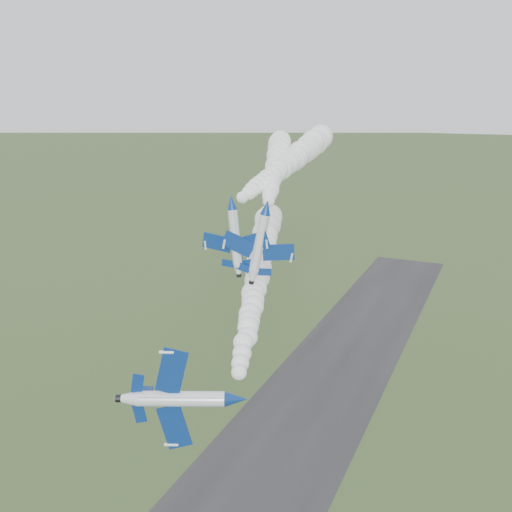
{
  "coord_description": "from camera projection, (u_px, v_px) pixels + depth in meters",
  "views": [
    {
      "loc": [
        31.37,
        -50.89,
        58.71
      ],
      "look_at": [
        0.24,
        18.38,
        37.62
      ],
      "focal_mm": 40.0,
      "sensor_mm": 36.0,
      "label": 1
    }
  ],
  "objects": [
    {
      "name": "runway",
      "position": [
        282.0,
        447.0,
        99.18
      ],
      "size": [
        24.0,
        260.0,
        0.04
      ],
      "primitive_type": "cube",
      "color": "#2A2A2C",
      "rests_on": "ground"
    },
    {
      "name": "jet_lead",
      "position": [
        236.0,
        400.0,
        59.34
      ],
      "size": [
        6.71,
        13.18,
        11.42
      ],
      "rotation": [
        0.0,
        1.56,
        0.4
      ],
      "color": "white"
    },
    {
      "name": "jet_pair_left",
      "position": [
        231.0,
        202.0,
        80.04
      ],
      "size": [
        10.08,
        12.01,
        3.0
      ],
      "rotation": [
        0.0,
        -0.09,
        0.13
      ],
      "color": "white"
    },
    {
      "name": "smoke_trail_jet_pair_left",
      "position": [
        292.0,
        160.0,
        112.87
      ],
      "size": [
        14.62,
        68.05,
        5.97
      ],
      "primitive_type": null,
      "rotation": [
        0.0,
        0.0,
        0.13
      ],
      "color": "white"
    },
    {
      "name": "jet_pair_right",
      "position": [
        267.0,
        207.0,
        79.15
      ],
      "size": [
        10.38,
        12.18,
        3.51
      ],
      "rotation": [
        0.0,
        0.19,
        0.36
      ],
      "color": "white"
    },
    {
      "name": "smoke_trail_jet_lead",
      "position": [
        259.0,
        269.0,
        95.19
      ],
      "size": [
        31.91,
        65.77,
        5.4
      ],
      "primitive_type": null,
      "rotation": [
        0.0,
        0.0,
        0.4
      ],
      "color": "white"
    },
    {
      "name": "smoke_trail_jet_pair_right",
      "position": [
        276.0,
        163.0,
        113.23
      ],
      "size": [
        28.03,
        63.87,
        5.24
      ],
      "primitive_type": null,
      "rotation": [
        0.0,
        0.0,
        0.36
      ],
      "color": "white"
    }
  ]
}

